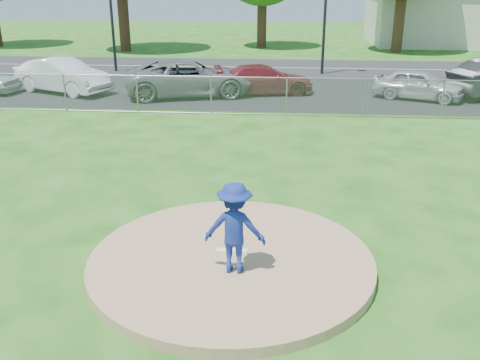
% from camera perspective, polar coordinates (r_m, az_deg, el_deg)
% --- Properties ---
extents(ground, '(120.00, 120.00, 0.00)m').
position_cam_1_polar(ground, '(19.62, 1.97, 5.56)').
color(ground, '#1B4E11').
rests_on(ground, ground).
extents(pitchers_mound, '(5.40, 5.40, 0.20)m').
position_cam_1_polar(pitchers_mound, '(10.29, -0.94, -8.66)').
color(pitchers_mound, '#9C7855').
rests_on(pitchers_mound, ground).
extents(pitching_rubber, '(0.60, 0.15, 0.04)m').
position_cam_1_polar(pitching_rubber, '(10.40, -0.84, -7.55)').
color(pitching_rubber, white).
rests_on(pitching_rubber, pitchers_mound).
extents(chain_link_fence, '(40.00, 0.06, 1.50)m').
position_cam_1_polar(chain_link_fence, '(21.39, 2.27, 8.90)').
color(chain_link_fence, gray).
rests_on(chain_link_fence, ground).
extents(parking_lot, '(50.00, 8.00, 0.01)m').
position_cam_1_polar(parking_lot, '(25.94, 2.72, 9.33)').
color(parking_lot, black).
rests_on(parking_lot, ground).
extents(street, '(60.00, 7.00, 0.01)m').
position_cam_1_polar(street, '(33.32, 3.24, 11.89)').
color(street, '#232326').
rests_on(street, ground).
extents(commercial_building, '(16.40, 9.40, 4.30)m').
position_cam_1_polar(commercial_building, '(49.36, 23.52, 15.70)').
color(commercial_building, beige).
rests_on(commercial_building, ground).
extents(traffic_signal_left, '(1.28, 0.20, 5.60)m').
position_cam_1_polar(traffic_signal_left, '(32.44, -13.16, 17.13)').
color(traffic_signal_left, black).
rests_on(traffic_signal_left, ground).
extents(pitcher, '(1.13, 0.70, 1.69)m').
position_cam_1_polar(pitcher, '(9.41, -0.58, -5.13)').
color(pitcher, navy).
rests_on(pitcher, pitchers_mound).
extents(traffic_cone, '(0.38, 0.38, 0.74)m').
position_cam_1_polar(traffic_cone, '(25.21, -11.14, 9.50)').
color(traffic_cone, '#DA630B').
rests_on(traffic_cone, parking_lot).
extents(parked_car_white, '(5.10, 3.50, 1.59)m').
position_cam_1_polar(parked_car_white, '(27.06, -18.40, 10.52)').
color(parked_car_white, white).
rests_on(parked_car_white, parking_lot).
extents(parked_car_gray, '(6.43, 4.24, 1.64)m').
position_cam_1_polar(parked_car_gray, '(25.09, -5.42, 10.79)').
color(parked_car_gray, slate).
rests_on(parked_car_gray, parking_lot).
extents(parked_car_darkred, '(4.88, 2.75, 1.33)m').
position_cam_1_polar(parked_car_darkred, '(25.49, 2.58, 10.67)').
color(parked_car_darkred, maroon).
rests_on(parked_car_darkred, parking_lot).
extents(parked_car_pearl, '(4.21, 2.96, 1.33)m').
position_cam_1_polar(parked_car_pearl, '(25.53, 18.50, 9.65)').
color(parked_car_pearl, '#B2B4B7').
rests_on(parked_car_pearl, parking_lot).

